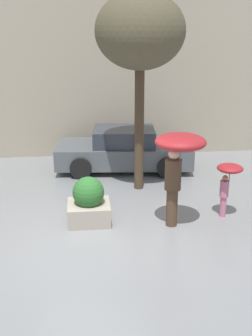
% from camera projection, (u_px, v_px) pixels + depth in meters
% --- Properties ---
extents(ground_plane, '(40.00, 40.00, 0.00)m').
position_uv_depth(ground_plane, '(91.00, 242.00, 8.69)').
color(ground_plane, slate).
extents(building_facade, '(18.00, 0.30, 6.00)m').
position_uv_depth(building_facade, '(83.00, 67.00, 13.89)').
color(building_facade, '#9E937F').
rests_on(building_facade, ground).
extents(planter_box, '(0.95, 0.89, 1.07)m').
position_uv_depth(planter_box, '(89.00, 203.00, 9.47)').
color(planter_box, '#9E9384').
rests_on(planter_box, ground).
extents(person_adult, '(1.08, 1.08, 2.12)m').
position_uv_depth(person_adult, '(178.00, 154.00, 8.84)').
color(person_adult, '#473323').
rests_on(person_adult, ground).
extents(person_child, '(0.59, 0.59, 1.29)m').
position_uv_depth(person_child, '(228.00, 176.00, 9.55)').
color(person_child, '#B76684').
rests_on(person_child, ground).
extents(parked_car_near, '(4.26, 2.30, 1.29)m').
position_uv_depth(parked_car_near, '(124.00, 150.00, 13.10)').
color(parked_car_near, '#4C5156').
rests_on(parked_car_near, ground).
extents(street_tree, '(2.26, 2.26, 5.10)m').
position_uv_depth(street_tree, '(140.00, 33.00, 10.38)').
color(street_tree, '#423323').
rests_on(street_tree, ground).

